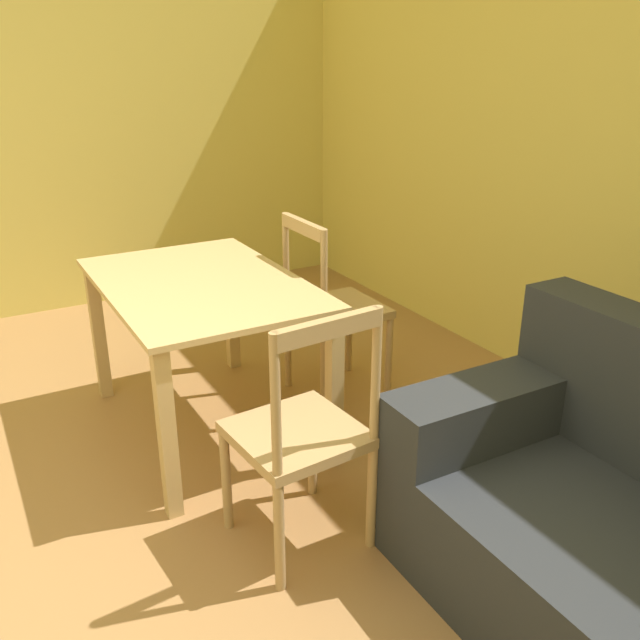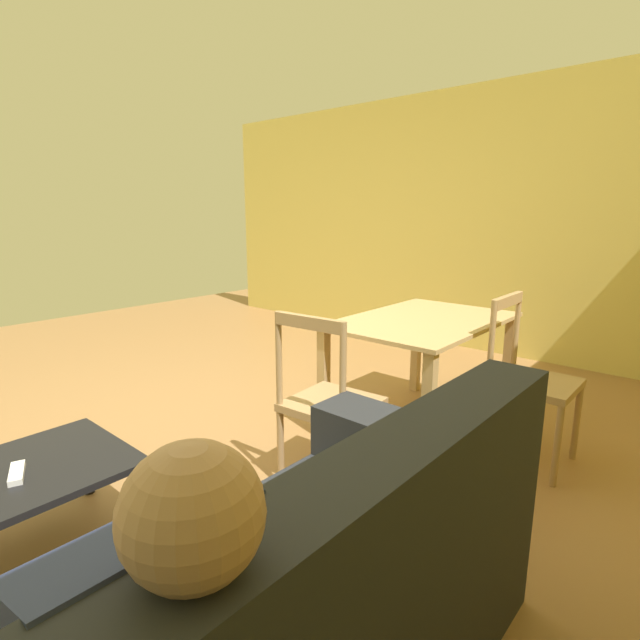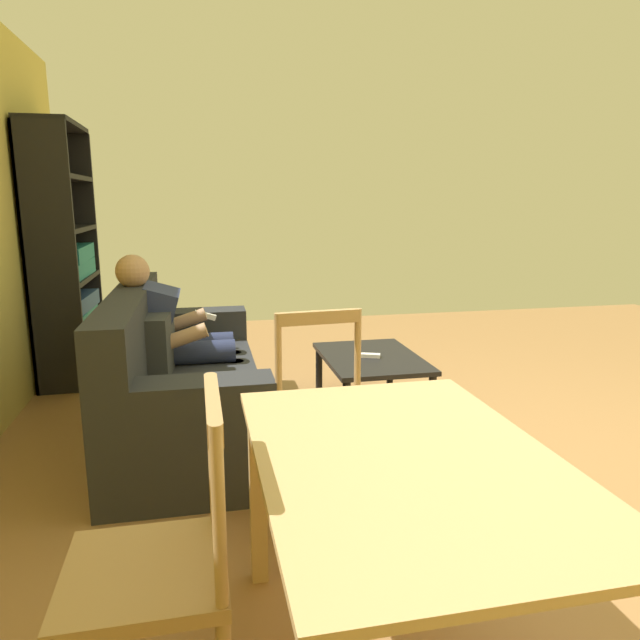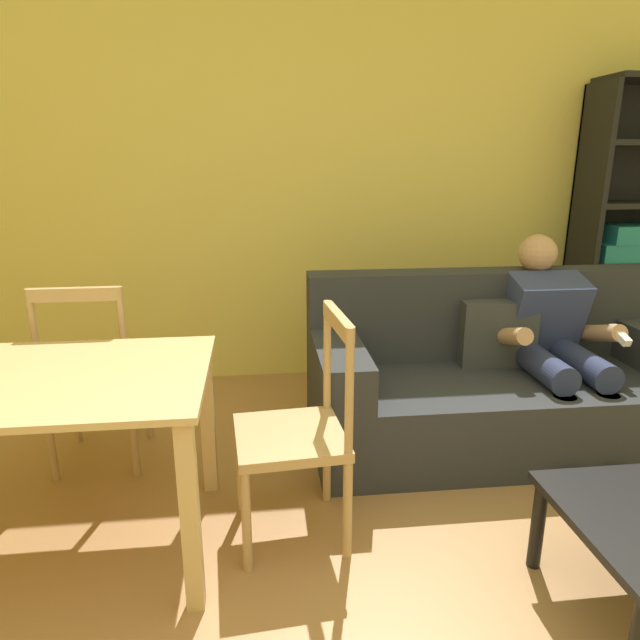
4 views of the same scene
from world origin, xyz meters
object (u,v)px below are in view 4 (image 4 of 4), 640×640
object	(u,v)px
dining_table	(40,406)
dining_chair_facing_couch	(298,433)
couch	(495,382)
dining_chair_near_wall	(95,374)
person_lounging	(552,339)

from	to	relation	value
dining_table	dining_chair_facing_couch	size ratio (longest dim) A/B	1.32
couch	dining_chair_facing_couch	xyz separation A→B (m)	(-1.13, -0.70, 0.12)
dining_chair_near_wall	dining_chair_facing_couch	distance (m)	1.16
dining_chair_near_wall	couch	bearing A→B (deg)	0.54
dining_table	dining_chair_near_wall	bearing A→B (deg)	89.99
couch	dining_table	bearing A→B (deg)	-161.32
dining_table	dining_chair_near_wall	world-z (taller)	dining_chair_near_wall
couch	dining_table	distance (m)	2.20
person_lounging	dining_chair_near_wall	size ratio (longest dim) A/B	1.15
person_lounging	dining_chair_near_wall	bearing A→B (deg)	-179.55
dining_chair_near_wall	dining_table	bearing A→B (deg)	-90.01
couch	person_lounging	bearing A→B (deg)	-0.17
person_lounging	dining_chair_facing_couch	size ratio (longest dim) A/B	1.17
couch	person_lounging	xyz separation A→B (m)	(0.29, -0.00, 0.23)
dining_table	couch	bearing A→B (deg)	18.68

